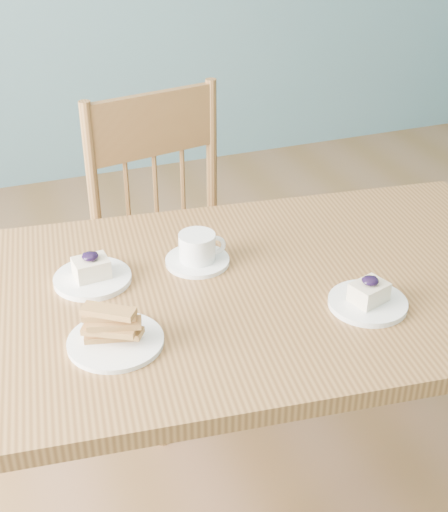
% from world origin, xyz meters
% --- Properties ---
extents(room, '(5.01, 5.01, 2.71)m').
position_xyz_m(room, '(0.00, 0.00, 1.35)').
color(room, '#8A6140').
rests_on(room, ground).
extents(dining_table, '(1.53, 0.99, 0.77)m').
position_xyz_m(dining_table, '(-0.33, 0.02, 0.70)').
color(dining_table, olive).
rests_on(dining_table, ground).
extents(dining_chair, '(0.53, 0.52, 1.01)m').
position_xyz_m(dining_chair, '(-0.32, 0.62, 0.52)').
color(dining_chair, olive).
rests_on(dining_chair, ground).
extents(cheesecake_plate_near, '(0.17, 0.17, 0.07)m').
position_xyz_m(cheesecake_plate_near, '(-0.11, -0.15, 0.79)').
color(cheesecake_plate_near, white).
rests_on(cheesecake_plate_near, dining_table).
extents(cheesecake_plate_far, '(0.18, 0.18, 0.08)m').
position_xyz_m(cheesecake_plate_far, '(-0.66, 0.16, 0.79)').
color(cheesecake_plate_far, white).
rests_on(cheesecake_plate_far, dining_table).
extents(coffee_cup, '(0.16, 0.16, 0.08)m').
position_xyz_m(coffee_cup, '(-0.41, 0.15, 0.81)').
color(coffee_cup, white).
rests_on(coffee_cup, dining_table).
extents(biscotti_plate, '(0.20, 0.20, 0.09)m').
position_xyz_m(biscotti_plate, '(-0.67, -0.09, 0.80)').
color(biscotti_plate, white).
rests_on(biscotti_plate, dining_table).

